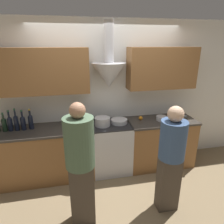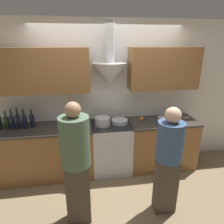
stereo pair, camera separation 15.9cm
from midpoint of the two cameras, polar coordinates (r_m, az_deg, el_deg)
ground_plane at (r=3.61m, az=1.90°, el=-18.69°), size 12.00×12.00×0.00m
wall_back at (r=3.49m, az=-0.65°, el=7.04°), size 8.40×0.57×2.60m
counter_left at (r=3.62m, az=-16.79°, el=-10.87°), size 1.57×0.62×0.90m
counter_right at (r=3.88m, az=14.91°, el=-8.61°), size 1.23×0.62×0.90m
stove_range at (r=3.62m, az=1.02°, el=-9.92°), size 0.67×0.60×0.90m
wine_bottle_1 at (r=3.58m, az=-26.82°, el=-2.48°), size 0.07×0.07×0.30m
wine_bottle_2 at (r=3.54m, az=-25.54°, el=-2.33°), size 0.08×0.08×0.34m
wine_bottle_3 at (r=3.51m, az=-24.11°, el=-2.16°), size 0.07×0.07×0.36m
wine_bottle_4 at (r=3.48m, az=-22.53°, el=-2.26°), size 0.08×0.08×0.33m
wine_bottle_5 at (r=3.48m, az=-20.68°, el=-2.01°), size 0.07×0.07×0.33m
stock_pot at (r=3.34m, az=-1.34°, el=-2.69°), size 0.25×0.25×0.14m
mixing_bowl at (r=3.45m, az=3.50°, el=-2.68°), size 0.28×0.28×0.07m
orange_fruit at (r=3.62m, az=9.71°, el=-1.87°), size 0.07×0.07×0.07m
saucepan at (r=3.66m, az=15.49°, el=-1.98°), size 0.18×0.18×0.08m
chefs_knife at (r=3.96m, az=21.08°, el=-1.52°), size 0.21×0.04×0.01m
person_foreground_left at (r=2.46m, az=-8.34°, el=-13.63°), size 0.35×0.35×1.62m
person_foreground_right at (r=2.73m, az=17.49°, el=-12.36°), size 0.33×0.33×1.51m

